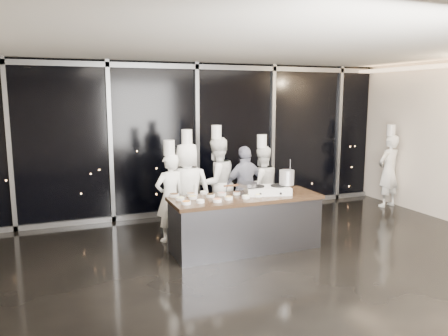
# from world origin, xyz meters

# --- Properties ---
(ground) EXTENTS (9.00, 9.00, 0.00)m
(ground) POSITION_xyz_m (0.00, 0.00, 0.00)
(ground) COLOR black
(ground) RESTS_ON ground
(room_shell) EXTENTS (9.02, 7.02, 3.21)m
(room_shell) POSITION_xyz_m (0.18, 0.00, 2.25)
(room_shell) COLOR beige
(room_shell) RESTS_ON ground
(window_wall) EXTENTS (8.90, 0.11, 3.20)m
(window_wall) POSITION_xyz_m (0.00, 3.43, 1.60)
(window_wall) COLOR black
(window_wall) RESTS_ON ground
(demo_counter) EXTENTS (2.46, 0.86, 0.90)m
(demo_counter) POSITION_xyz_m (0.00, 0.90, 0.45)
(demo_counter) COLOR #3D3D42
(demo_counter) RESTS_ON ground
(stove) EXTENTS (0.81, 0.61, 0.14)m
(stove) POSITION_xyz_m (0.41, 0.93, 0.96)
(stove) COLOR silver
(stove) RESTS_ON demo_counter
(frying_pan) EXTENTS (0.60, 0.41, 0.06)m
(frying_pan) POSITION_xyz_m (0.06, 1.00, 1.07)
(frying_pan) COLOR slate
(frying_pan) RESTS_ON stove
(stock_pot) EXTENTS (0.30, 0.30, 0.24)m
(stock_pot) POSITION_xyz_m (0.73, 0.87, 1.16)
(stock_pot) COLOR silver
(stock_pot) RESTS_ON stove
(prep_bowls) EXTENTS (1.42, 0.74, 0.05)m
(prep_bowls) POSITION_xyz_m (-0.60, 0.99, 0.93)
(prep_bowls) COLOR white
(prep_bowls) RESTS_ON demo_counter
(squeeze_bottle) EXTENTS (0.07, 0.07, 0.24)m
(squeeze_bottle) POSITION_xyz_m (-0.74, 1.24, 1.01)
(squeeze_bottle) COLOR silver
(squeeze_bottle) RESTS_ON demo_counter
(chef_far_left) EXTENTS (0.64, 0.51, 1.77)m
(chef_far_left) POSITION_xyz_m (-1.03, 1.78, 0.79)
(chef_far_left) COLOR white
(chef_far_left) RESTS_ON ground
(chef_left) EXTENTS (0.95, 0.77, 1.92)m
(chef_left) POSITION_xyz_m (-0.65, 2.00, 0.86)
(chef_left) COLOR white
(chef_left) RESTS_ON ground
(chef_center) EXTENTS (0.99, 0.85, 1.97)m
(chef_center) POSITION_xyz_m (0.00, 2.24, 0.88)
(chef_center) COLOR white
(chef_center) RESTS_ON ground
(guest) EXTENTS (0.96, 0.49, 1.57)m
(guest) POSITION_xyz_m (0.51, 2.03, 0.79)
(guest) COLOR #161B3C
(guest) RESTS_ON ground
(chef_right) EXTENTS (0.75, 0.59, 1.77)m
(chef_right) POSITION_xyz_m (0.90, 2.15, 0.78)
(chef_right) COLOR white
(chef_right) RESTS_ON ground
(chef_side) EXTENTS (0.67, 0.51, 1.88)m
(chef_side) POSITION_xyz_m (4.20, 2.31, 0.85)
(chef_side) COLOR white
(chef_side) RESTS_ON ground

